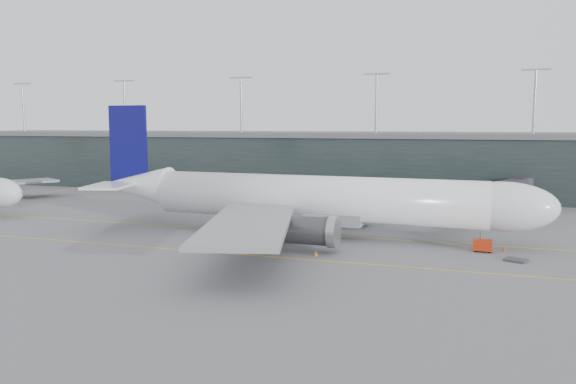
% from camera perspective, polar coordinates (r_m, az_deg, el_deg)
% --- Properties ---
extents(ground, '(320.00, 320.00, 0.00)m').
position_cam_1_polar(ground, '(93.49, 0.99, -3.76)').
color(ground, '#5A5A5F').
rests_on(ground, ground).
extents(taxiline_a, '(160.00, 0.25, 0.02)m').
position_cam_1_polar(taxiline_a, '(89.74, 0.24, -4.20)').
color(taxiline_a, yellow).
rests_on(taxiline_a, ground).
extents(taxiline_b, '(160.00, 0.25, 0.02)m').
position_cam_1_polar(taxiline_b, '(75.00, -3.50, -6.44)').
color(taxiline_b, yellow).
rests_on(taxiline_b, ground).
extents(taxiline_lead_main, '(0.25, 60.00, 0.02)m').
position_cam_1_polar(taxiline_lead_main, '(111.41, 6.46, -2.07)').
color(taxiline_lead_main, yellow).
rests_on(taxiline_lead_main, ground).
extents(taxiline_lead_adj, '(0.25, 60.00, 0.02)m').
position_cam_1_polar(taxiline_lead_adj, '(149.32, -25.20, -0.40)').
color(taxiline_lead_adj, yellow).
rests_on(taxiline_lead_adj, ground).
extents(terminal, '(240.00, 36.00, 29.00)m').
position_cam_1_polar(terminal, '(148.64, 7.54, 3.11)').
color(terminal, black).
rests_on(terminal, ground).
extents(main_aircraft, '(73.03, 68.77, 20.52)m').
position_cam_1_polar(main_aircraft, '(87.14, 2.35, -0.71)').
color(main_aircraft, white).
rests_on(main_aircraft, ground).
extents(jet_bridge, '(20.27, 43.26, 6.40)m').
position_cam_1_polar(jet_bridge, '(111.34, 18.61, 0.09)').
color(jet_bridge, '#2B2B30').
rests_on(jet_bridge, ground).
extents(gse_cart, '(2.55, 1.72, 1.68)m').
position_cam_1_polar(gse_cart, '(81.14, 19.16, -5.12)').
color(gse_cart, '#B6280D').
rests_on(gse_cart, ground).
extents(baggage_dolly, '(3.23, 2.95, 0.26)m').
position_cam_1_polar(baggage_dolly, '(77.35, 22.16, -6.42)').
color(baggage_dolly, '#3C3C41').
rests_on(baggage_dolly, ground).
extents(uld_a, '(2.48, 2.15, 1.97)m').
position_cam_1_polar(uld_a, '(104.49, -0.68, -2.05)').
color(uld_a, '#3A3B40').
rests_on(uld_a, ground).
extents(uld_b, '(2.30, 1.89, 1.99)m').
position_cam_1_polar(uld_b, '(105.43, 2.25, -1.97)').
color(uld_b, '#3A3B40').
rests_on(uld_b, ground).
extents(uld_c, '(1.92, 1.58, 1.66)m').
position_cam_1_polar(uld_c, '(102.60, 3.15, -2.32)').
color(uld_c, '#3A3B40').
rests_on(uld_c, ground).
extents(cone_nose, '(0.42, 0.42, 0.66)m').
position_cam_1_polar(cone_nose, '(82.81, 21.10, -5.39)').
color(cone_nose, '#D9470C').
rests_on(cone_nose, ground).
extents(cone_wing_stbd, '(0.45, 0.45, 0.72)m').
position_cam_1_polar(cone_wing_stbd, '(74.54, 2.85, -6.24)').
color(cone_wing_stbd, orange).
rests_on(cone_wing_stbd, ground).
extents(cone_wing_port, '(0.43, 0.43, 0.68)m').
position_cam_1_polar(cone_wing_port, '(101.82, 7.30, -2.74)').
color(cone_wing_port, '#E85B0C').
rests_on(cone_wing_port, ground).
extents(cone_tail, '(0.43, 0.43, 0.68)m').
position_cam_1_polar(cone_tail, '(85.83, -8.61, -4.57)').
color(cone_tail, '#CD4C0B').
rests_on(cone_tail, ground).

